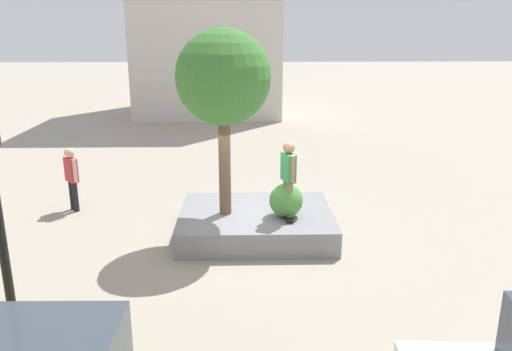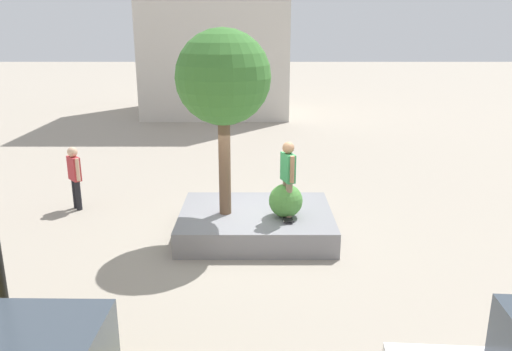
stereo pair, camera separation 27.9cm
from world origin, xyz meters
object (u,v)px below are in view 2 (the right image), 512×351
at_px(planter_ledge, 256,223).
at_px(passerby_with_bag, 75,174).
at_px(skateboard, 287,216).
at_px(skateboarder, 288,174).
at_px(plaza_tree, 223,79).

height_order(planter_ledge, passerby_with_bag, passerby_with_bag).
bearing_deg(planter_ledge, skateboard, 148.20).
relative_size(planter_ledge, skateboard, 4.50).
bearing_deg(skateboarder, planter_ledge, -31.80).
xyz_separation_m(skateboard, passerby_with_bag, (5.66, -2.22, 0.37)).
height_order(plaza_tree, passerby_with_bag, plaza_tree).
xyz_separation_m(plaza_tree, skateboarder, (-1.45, 0.33, -2.09)).
relative_size(planter_ledge, skateboarder, 2.09).
bearing_deg(passerby_with_bag, skateboarder, 158.60).
relative_size(skateboard, skateboarder, 0.46).
bearing_deg(plaza_tree, passerby_with_bag, -24.11).
distance_m(planter_ledge, plaza_tree, 3.54).
height_order(plaza_tree, skateboard, plaza_tree).
bearing_deg(planter_ledge, passerby_with_bag, -19.72).
distance_m(planter_ledge, passerby_with_bag, 5.29).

